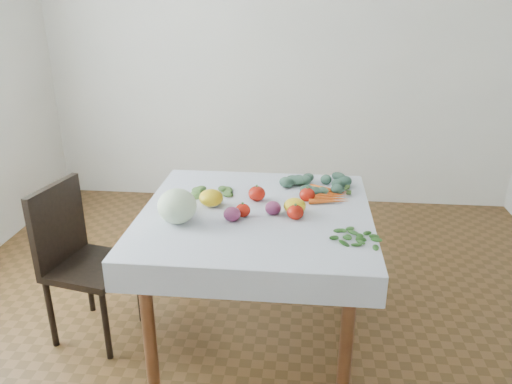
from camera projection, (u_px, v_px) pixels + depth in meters
The scene contains 19 objects.
ground at pixel (256, 336), 2.74m from camera, with size 4.00×4.00×0.00m, color brown.
back_wall at pixel (280, 46), 4.08m from camera, with size 4.00×0.04×2.70m, color silver.
table at pixel (256, 230), 2.50m from camera, with size 1.00×1.00×0.75m.
tablecloth at pixel (256, 212), 2.46m from camera, with size 1.12×1.12×0.01m, color silver.
chair at pixel (77, 252), 2.62m from camera, with size 0.46×0.46×0.86m.
cabbage at pixel (177, 206), 2.31m from camera, with size 0.18×0.18×0.16m, color beige.
tomato_a at pixel (257, 194), 2.57m from camera, with size 0.09×0.09×0.08m, color #AB160B.
tomato_b at pixel (307, 195), 2.56m from camera, with size 0.08×0.08×0.07m, color #AB160B.
tomato_c at pixel (295, 212), 2.36m from camera, with size 0.08×0.08×0.07m, color #AB160B.
tomato_d at pixel (243, 210), 2.39m from camera, with size 0.07×0.07×0.06m, color #AB160B.
heirloom_back at pixel (211, 198), 2.51m from camera, with size 0.12×0.12×0.08m, color yellow.
heirloom_front at pixel (295, 206), 2.42m from camera, with size 0.11×0.11×0.08m, color yellow.
onion_a at pixel (232, 214), 2.34m from camera, with size 0.08×0.08×0.07m, color #57183C.
onion_b at pixel (273, 208), 2.41m from camera, with size 0.08×0.08×0.07m, color #57183C.
tomatillo_cluster at pixel (174, 207), 2.45m from camera, with size 0.14×0.10×0.04m.
carrot_bunch at pixel (328, 195), 2.61m from camera, with size 0.21×0.25×0.03m.
kale_bunch at pixel (316, 183), 2.75m from camera, with size 0.31×0.30×0.05m.
basil_bunch at pixel (353, 238), 2.18m from camera, with size 0.23×0.20×0.01m.
dill_bunch at pixel (205, 194), 2.63m from camera, with size 0.26×0.19×0.03m.
Camera 1 is at (0.23, -2.23, 1.76)m, focal length 35.00 mm.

